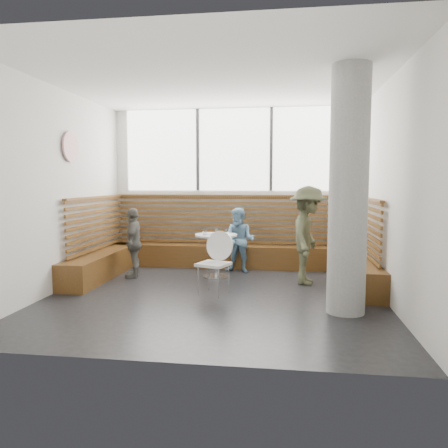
# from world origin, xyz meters

# --- Properties ---
(room) EXTENTS (5.00, 5.00, 3.20)m
(room) POSITION_xyz_m (0.00, 0.00, 1.60)
(room) COLOR silver
(room) RESTS_ON ground
(booth) EXTENTS (5.00, 2.50, 1.44)m
(booth) POSITION_xyz_m (0.00, 1.77, 0.41)
(booth) COLOR #4C2F13
(booth) RESTS_ON ground
(concrete_column) EXTENTS (0.50, 0.50, 3.20)m
(concrete_column) POSITION_xyz_m (1.85, -0.60, 1.60)
(concrete_column) COLOR gray
(concrete_column) RESTS_ON ground
(wall_art) EXTENTS (0.03, 0.50, 0.50)m
(wall_art) POSITION_xyz_m (-2.46, 0.40, 2.30)
(wall_art) COLOR white
(wall_art) RESTS_ON room
(cafe_table) EXTENTS (0.76, 0.76, 0.78)m
(cafe_table) POSITION_xyz_m (-0.18, 1.28, 0.56)
(cafe_table) COLOR silver
(cafe_table) RESTS_ON ground
(cafe_chair) EXTENTS (0.46, 0.45, 0.96)m
(cafe_chair) POSITION_xyz_m (-0.03, 0.14, 0.57)
(cafe_chair) COLOR white
(cafe_chair) RESTS_ON ground
(adult_man) EXTENTS (0.78, 1.16, 1.66)m
(adult_man) POSITION_xyz_m (1.43, 0.99, 0.83)
(adult_man) COLOR #474B32
(adult_man) RESTS_ON ground
(child_back) EXTENTS (0.69, 0.59, 1.23)m
(child_back) POSITION_xyz_m (0.19, 1.77, 0.62)
(child_back) COLOR #6B9ABB
(child_back) RESTS_ON ground
(child_left) EXTENTS (0.43, 0.78, 1.26)m
(child_left) POSITION_xyz_m (-1.67, 1.09, 0.63)
(child_left) COLOR #5B5A53
(child_left) RESTS_ON ground
(plate_near) EXTENTS (0.22, 0.22, 0.02)m
(plate_near) POSITION_xyz_m (-0.32, 1.36, 0.79)
(plate_near) COLOR white
(plate_near) RESTS_ON cafe_table
(plate_far) EXTENTS (0.20, 0.20, 0.01)m
(plate_far) POSITION_xyz_m (-0.12, 1.46, 0.79)
(plate_far) COLOR white
(plate_far) RESTS_ON cafe_table
(glass_left) EXTENTS (0.07, 0.07, 0.12)m
(glass_left) POSITION_xyz_m (-0.37, 1.18, 0.84)
(glass_left) COLOR white
(glass_left) RESTS_ON cafe_table
(glass_mid) EXTENTS (0.08, 0.08, 0.12)m
(glass_mid) POSITION_xyz_m (-0.16, 1.27, 0.84)
(glass_mid) COLOR white
(glass_mid) RESTS_ON cafe_table
(glass_right) EXTENTS (0.07, 0.07, 0.11)m
(glass_right) POSITION_xyz_m (0.01, 1.27, 0.84)
(glass_right) COLOR white
(glass_right) RESTS_ON cafe_table
(menu_card) EXTENTS (0.22, 0.16, 0.00)m
(menu_card) POSITION_xyz_m (-0.08, 1.11, 0.79)
(menu_card) COLOR #A5C64C
(menu_card) RESTS_ON cafe_table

